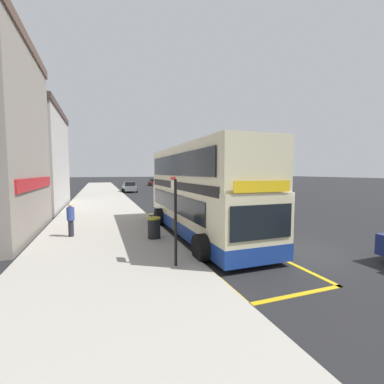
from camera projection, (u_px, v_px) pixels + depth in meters
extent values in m
plane|color=black|center=(148.00, 192.00, 39.97)|extent=(260.00, 260.00, 0.00)
cube|color=#A39E93|center=(101.00, 193.00, 37.58)|extent=(6.00, 76.00, 0.14)
cube|color=beige|center=(199.00, 208.00, 13.00)|extent=(2.54, 10.58, 2.30)
cube|color=beige|center=(199.00, 166.00, 12.83)|extent=(2.51, 10.37, 1.90)
cube|color=navy|center=(199.00, 224.00, 13.06)|extent=(2.56, 10.60, 0.60)
cube|color=black|center=(199.00, 185.00, 12.90)|extent=(2.57, 9.74, 0.36)
cube|color=black|center=(173.00, 202.00, 12.91)|extent=(0.04, 8.47, 0.90)
cube|color=black|center=(175.00, 165.00, 12.39)|extent=(0.04, 9.31, 1.00)
cube|color=black|center=(262.00, 222.00, 8.00)|extent=(2.23, 0.04, 1.10)
cube|color=yellow|center=(263.00, 186.00, 7.91)|extent=(2.03, 0.04, 0.36)
cylinder|color=black|center=(203.00, 248.00, 9.03)|extent=(0.56, 1.00, 1.00)
cylinder|color=black|center=(268.00, 241.00, 9.95)|extent=(0.56, 1.00, 1.00)
cylinder|color=black|center=(160.00, 217.00, 15.33)|extent=(0.56, 1.00, 1.00)
cylinder|color=black|center=(202.00, 214.00, 16.25)|extent=(0.56, 1.00, 1.00)
cube|color=gold|center=(171.00, 236.00, 12.66)|extent=(0.16, 14.13, 0.01)
cube|color=gold|center=(224.00, 231.00, 13.65)|extent=(0.16, 14.13, 0.01)
cube|color=gold|center=(297.00, 295.00, 6.61)|extent=(3.07, 0.16, 0.01)
cube|color=gold|center=(165.00, 213.00, 19.70)|extent=(3.07, 0.16, 0.01)
cylinder|color=black|center=(176.00, 223.00, 8.19)|extent=(0.09, 0.09, 2.80)
cube|color=silver|center=(173.00, 185.00, 8.34)|extent=(0.05, 0.42, 0.30)
cube|color=red|center=(173.00, 178.00, 8.32)|extent=(0.05, 0.42, 0.10)
cube|color=black|center=(175.00, 225.00, 8.30)|extent=(0.06, 0.28, 0.40)
cube|color=#B2191E|center=(37.00, 183.00, 12.96)|extent=(0.08, 7.03, 0.56)
cube|color=slate|center=(129.00, 188.00, 40.03)|extent=(1.76, 4.20, 0.72)
cube|color=black|center=(129.00, 184.00, 39.89)|extent=(1.52, 1.90, 0.60)
cylinder|color=black|center=(123.00, 190.00, 40.96)|extent=(0.22, 0.60, 0.60)
cylinder|color=black|center=(134.00, 190.00, 41.60)|extent=(0.22, 0.60, 0.60)
cylinder|color=black|center=(124.00, 191.00, 38.52)|extent=(0.22, 0.60, 0.60)
cylinder|color=black|center=(137.00, 191.00, 39.16)|extent=(0.22, 0.60, 0.60)
cube|color=maroon|center=(154.00, 183.00, 59.53)|extent=(1.76, 4.20, 0.72)
cube|color=black|center=(154.00, 180.00, 59.38)|extent=(1.52, 1.90, 0.60)
cylinder|color=black|center=(149.00, 184.00, 60.46)|extent=(0.22, 0.60, 0.60)
cylinder|color=black|center=(157.00, 184.00, 61.09)|extent=(0.22, 0.60, 0.60)
cylinder|color=black|center=(151.00, 185.00, 58.02)|extent=(0.22, 0.60, 0.60)
cylinder|color=black|center=(159.00, 184.00, 58.65)|extent=(0.22, 0.60, 0.60)
cube|color=navy|center=(164.00, 185.00, 50.41)|extent=(1.76, 4.20, 0.72)
cube|color=black|center=(164.00, 181.00, 50.26)|extent=(1.52, 1.90, 0.60)
cylinder|color=black|center=(158.00, 186.00, 51.34)|extent=(0.22, 0.60, 0.60)
cylinder|color=black|center=(167.00, 186.00, 51.97)|extent=(0.22, 0.60, 0.60)
cylinder|color=black|center=(161.00, 187.00, 48.90)|extent=(0.22, 0.60, 0.60)
cylinder|color=black|center=(170.00, 187.00, 49.53)|extent=(0.22, 0.60, 0.60)
cylinder|color=#26262D|center=(71.00, 228.00, 12.04)|extent=(0.24, 0.24, 0.77)
cylinder|color=#33478C|center=(71.00, 214.00, 11.99)|extent=(0.34, 0.34, 0.61)
sphere|color=beige|center=(70.00, 205.00, 11.95)|extent=(0.21, 0.21, 0.21)
cylinder|color=black|center=(154.00, 229.00, 11.72)|extent=(0.57, 0.57, 0.88)
cylinder|color=#A5991E|center=(154.00, 218.00, 11.68)|extent=(0.60, 0.60, 0.08)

